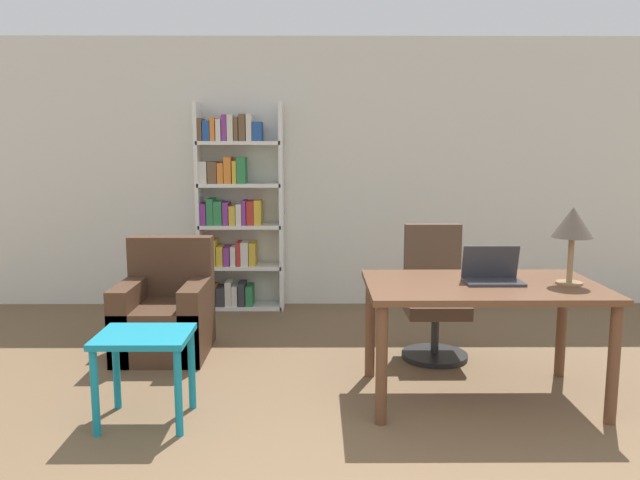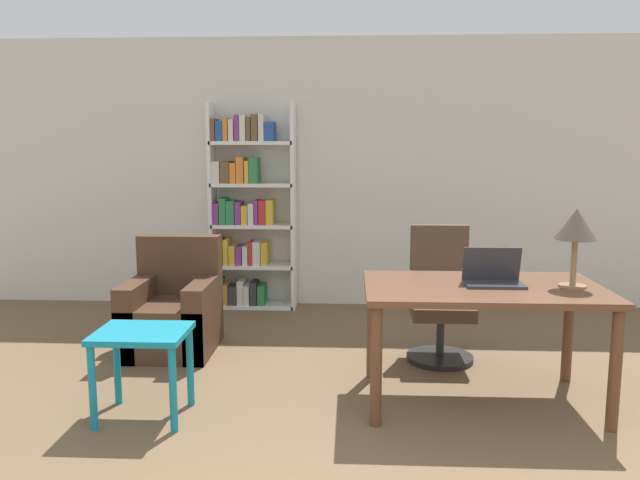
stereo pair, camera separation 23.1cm
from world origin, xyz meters
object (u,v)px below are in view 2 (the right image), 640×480
desk (482,301)px  armchair (173,314)px  laptop (493,277)px  table_lamp (576,227)px  bookshelf (246,213)px  side_table_blue (142,347)px  office_chair (440,301)px

desk → armchair: (-2.25, 0.92, -0.37)m
laptop → table_lamp: (0.48, -0.05, 0.32)m
armchair → bookshelf: (0.37, 1.38, 0.68)m
table_lamp → side_table_blue: table_lamp is taller
desk → table_lamp: (0.54, -0.02, 0.48)m
side_table_blue → bookshelf: 2.71m
laptop → side_table_blue: 2.20m
table_lamp → armchair: (-2.80, 0.94, -0.84)m
office_chair → armchair: size_ratio=1.14×
desk → laptop: laptop is taller
table_lamp → armchair: table_lamp is taller
table_lamp → bookshelf: size_ratio=0.24×
bookshelf → office_chair: bearing=-40.1°
side_table_blue → bookshelf: bearing=86.0°
laptop → table_lamp: size_ratio=0.74×
desk → table_lamp: size_ratio=3.02×
laptop → side_table_blue: (-2.14, -0.37, -0.37)m
desk → armchair: bearing=157.8°
laptop → side_table_blue: bearing=-170.2°
laptop → office_chair: 0.91m
desk → laptop: (0.07, 0.02, 0.15)m
desk → table_lamp: table_lamp is taller
side_table_blue → bookshelf: size_ratio=0.26×
laptop → bookshelf: bearing=130.6°
armchair → bookshelf: 1.58m
table_lamp → office_chair: bearing=128.5°
bookshelf → laptop: bearing=-49.4°
desk → office_chair: (-0.14, 0.84, -0.21)m
office_chair → desk: bearing=-80.3°
bookshelf → armchair: bearing=-105.0°
armchair → bookshelf: bearing=75.0°
side_table_blue → office_chair: bearing=31.6°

